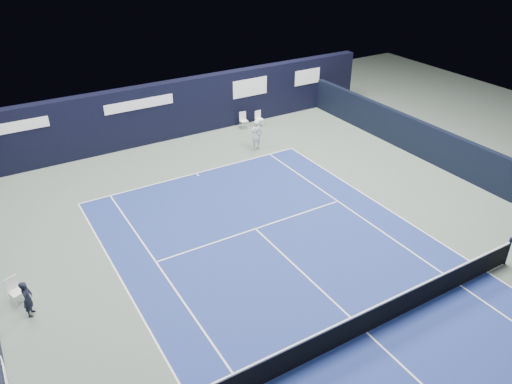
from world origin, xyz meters
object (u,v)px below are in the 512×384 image
Objects in this scene: tennis_net at (368,320)px; tennis_player at (256,135)px; line_judge_chair at (15,288)px; folding_chair_back_b at (259,117)px; folding_chair_back_a at (243,119)px.

tennis_net is 8.09× the size of tennis_player.
tennis_player is (12.48, 6.07, 0.27)m from line_judge_chair.
tennis_player is at bearing -126.35° from folding_chair_back_b.
line_judge_chair is (-13.37, -8.94, 0.01)m from folding_chair_back_a.
tennis_net reaches higher than line_judge_chair.
tennis_player is at bearing -102.09° from folding_chair_back_a.
tennis_net is at bearing -112.58° from folding_chair_back_b.
tennis_net is 13.38m from tennis_player.
line_judge_chair is at bearing -141.03° from folding_chair_back_a.
folding_chair_back_b is 0.56× the size of tennis_player.
tennis_player is at bearing 73.24° from tennis_net.
folding_chair_back_b is at bearing -6.62° from folding_chair_back_a.
tennis_net is at bearing -106.76° from tennis_player.
tennis_player is (-1.80, -2.69, 0.30)m from folding_chair_back_b.
tennis_net is at bearing -101.66° from folding_chair_back_a.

